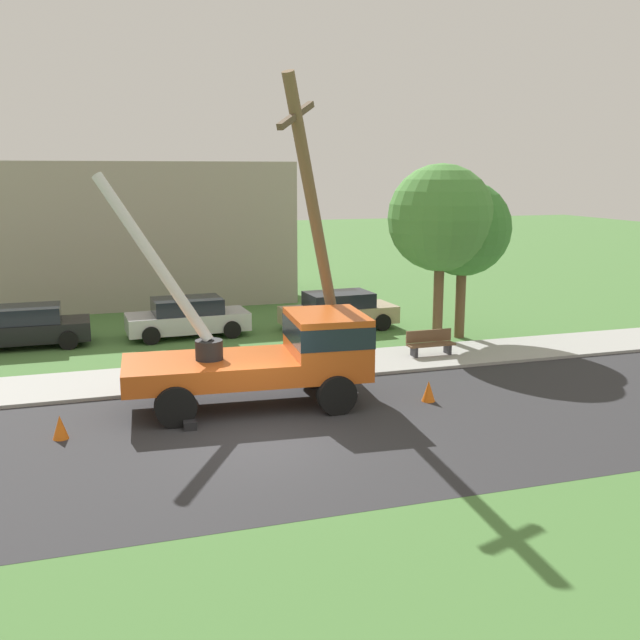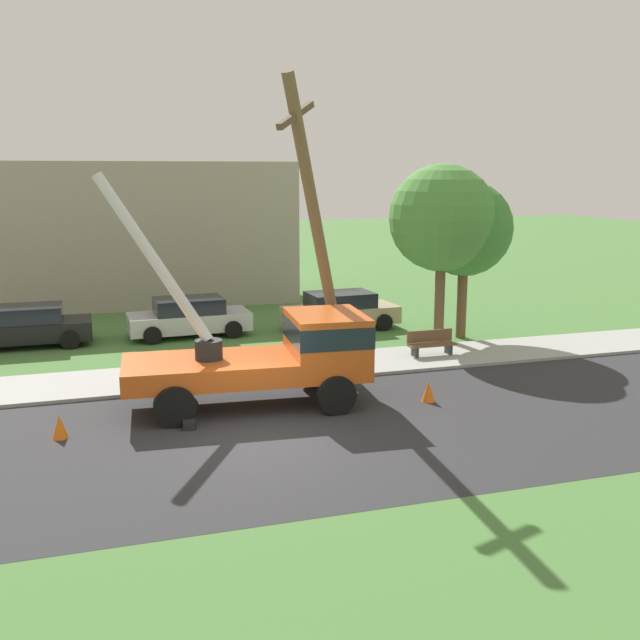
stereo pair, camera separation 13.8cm
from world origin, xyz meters
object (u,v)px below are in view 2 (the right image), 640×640
(park_bench, at_px, (431,344))
(roadside_tree_far, at_px, (465,229))
(traffic_cone_ahead, at_px, (428,391))
(parked_sedan_silver, at_px, (189,317))
(roadside_tree_near, at_px, (442,219))
(utility_truck, at_px, (278,351))
(parked_sedan_black, at_px, (26,326))
(traffic_cone_behind, at_px, (60,427))
(traffic_cone_curbside, at_px, (335,375))
(leaning_utility_pole, at_px, (318,233))
(parked_sedan_tan, at_px, (340,311))

(park_bench, relative_size, roadside_tree_far, 0.28)
(traffic_cone_ahead, relative_size, parked_sedan_silver, 0.13)
(roadside_tree_far, bearing_deg, roadside_tree_near, -168.06)
(parked_sedan_silver, relative_size, roadside_tree_far, 0.78)
(utility_truck, bearing_deg, parked_sedan_black, 128.05)
(roadside_tree_far, bearing_deg, park_bench, -134.58)
(traffic_cone_ahead, xyz_separation_m, traffic_cone_behind, (-9.22, 0.02, 0.00))
(parked_sedan_silver, bearing_deg, utility_truck, -82.03)
(traffic_cone_behind, relative_size, traffic_cone_curbside, 1.00)
(traffic_cone_ahead, height_order, traffic_cone_curbside, same)
(traffic_cone_ahead, bearing_deg, roadside_tree_near, 61.64)
(leaning_utility_pole, height_order, traffic_cone_curbside, leaning_utility_pole)
(utility_truck, bearing_deg, traffic_cone_behind, -169.18)
(park_bench, bearing_deg, traffic_cone_curbside, -153.77)
(parked_sedan_black, distance_m, roadside_tree_far, 15.79)
(parked_sedan_black, relative_size, parked_sedan_silver, 0.99)
(roadside_tree_near, bearing_deg, parked_sedan_silver, 158.02)
(roadside_tree_near, xyz_separation_m, roadside_tree_far, (1.00, 0.21, -0.40))
(traffic_cone_ahead, height_order, parked_sedan_black, parked_sedan_black)
(traffic_cone_behind, bearing_deg, park_bench, 20.22)
(utility_truck, relative_size, park_bench, 4.21)
(traffic_cone_behind, relative_size, parked_sedan_tan, 0.12)
(traffic_cone_behind, bearing_deg, parked_sedan_silver, 66.79)
(traffic_cone_behind, distance_m, roadside_tree_near, 14.72)
(traffic_cone_curbside, distance_m, roadside_tree_far, 8.47)
(traffic_cone_behind, distance_m, park_bench, 12.06)
(traffic_cone_ahead, height_order, roadside_tree_far, roadside_tree_far)
(traffic_cone_ahead, distance_m, parked_sedan_black, 14.50)
(traffic_cone_ahead, distance_m, roadside_tree_far, 8.74)
(traffic_cone_behind, height_order, park_bench, park_bench)
(parked_sedan_silver, bearing_deg, traffic_cone_behind, -113.21)
(traffic_cone_ahead, xyz_separation_m, roadside_tree_far, (4.43, 6.56, 3.69))
(parked_sedan_black, distance_m, roadside_tree_near, 14.97)
(traffic_cone_ahead, xyz_separation_m, parked_sedan_black, (-10.67, 9.81, 0.43))
(traffic_cone_behind, bearing_deg, traffic_cone_ahead, -0.15)
(traffic_cone_behind, xyz_separation_m, parked_sedan_black, (-1.45, 9.79, 0.43))
(roadside_tree_far, bearing_deg, utility_truck, -146.28)
(roadside_tree_near, relative_size, roadside_tree_far, 1.10)
(leaning_utility_pole, height_order, traffic_cone_ahead, leaning_utility_pole)
(traffic_cone_behind, distance_m, parked_sedan_silver, 10.61)
(traffic_cone_behind, height_order, traffic_cone_curbside, same)
(parked_sedan_tan, relative_size, park_bench, 2.81)
(parked_sedan_black, height_order, parked_sedan_silver, same)
(utility_truck, distance_m, parked_sedan_silver, 8.83)
(traffic_cone_ahead, height_order, parked_sedan_silver, parked_sedan_silver)
(traffic_cone_behind, height_order, roadside_tree_near, roadside_tree_near)
(parked_sedan_silver, xyz_separation_m, roadside_tree_near, (8.47, -3.42, 3.66))
(utility_truck, distance_m, roadside_tree_near, 9.45)
(roadside_tree_far, bearing_deg, traffic_cone_curbside, -145.50)
(traffic_cone_curbside, xyz_separation_m, parked_sedan_tan, (2.54, 7.07, 0.43))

